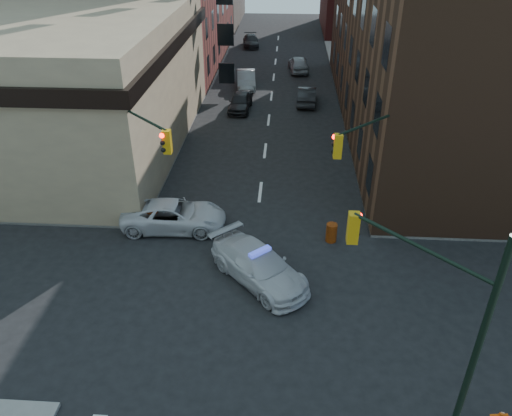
# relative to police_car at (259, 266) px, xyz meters

# --- Properties ---
(ground) EXTENTS (140.00, 140.00, 0.00)m
(ground) POSITION_rel_police_car_xyz_m (-0.41, -1.72, -0.79)
(ground) COLOR black
(ground) RESTS_ON ground
(sidewalk_nw) EXTENTS (34.00, 54.50, 0.15)m
(sidewalk_nw) POSITION_rel_police_car_xyz_m (-23.41, 31.03, -0.71)
(sidewalk_nw) COLOR gray
(sidewalk_nw) RESTS_ON ground
(sidewalk_ne) EXTENTS (34.00, 54.50, 0.15)m
(sidewalk_ne) POSITION_rel_police_car_xyz_m (22.59, 31.03, -0.71)
(sidewalk_ne) COLOR gray
(sidewalk_ne) RESTS_ON ground
(bank_building) EXTENTS (22.00, 22.00, 9.00)m
(bank_building) POSITION_rel_police_car_xyz_m (-17.41, 14.78, 3.71)
(bank_building) COLOR tan
(bank_building) RESTS_ON ground
(commercial_row_ne) EXTENTS (14.00, 34.00, 14.00)m
(commercial_row_ne) POSITION_rel_police_car_xyz_m (12.59, 20.78, 6.21)
(commercial_row_ne) COLOR #452A1B
(commercial_row_ne) RESTS_ON ground
(signal_pole_se) EXTENTS (5.40, 5.27, 8.00)m
(signal_pole_se) POSITION_rel_police_car_xyz_m (5.63, -7.24, 3.83)
(signal_pole_se) COLOR black
(signal_pole_se) RESTS_ON sidewalk_se
(signal_pole_nw) EXTENTS (3.58, 3.67, 8.00)m
(signal_pole_nw) POSITION_rel_police_car_xyz_m (-6.26, 3.62, 3.55)
(signal_pole_nw) COLOR black
(signal_pole_nw) RESTS_ON sidewalk_nw
(signal_pole_ne) EXTENTS (3.67, 3.58, 8.00)m
(signal_pole_ne) POSITION_rel_police_car_xyz_m (5.43, 3.63, 3.55)
(signal_pole_ne) COLOR black
(signal_pole_ne) RESTS_ON sidewalk_ne
(tree_ne_near) EXTENTS (3.00, 3.00, 4.85)m
(tree_ne_near) POSITION_rel_police_car_xyz_m (7.09, 24.28, 2.70)
(tree_ne_near) COLOR black
(tree_ne_near) RESTS_ON sidewalk_ne
(tree_ne_far) EXTENTS (3.00, 3.00, 4.85)m
(tree_ne_far) POSITION_rel_police_car_xyz_m (7.09, 32.28, 2.70)
(tree_ne_far) COLOR black
(tree_ne_far) RESTS_ON sidewalk_ne
(police_car) EXTENTS (5.30, 5.50, 1.58)m
(police_car) POSITION_rel_police_car_xyz_m (0.00, 0.00, 0.00)
(police_car) COLOR silver
(police_car) RESTS_ON ground
(pickup) EXTENTS (5.56, 2.72, 1.52)m
(pickup) POSITION_rel_police_car_xyz_m (-4.75, 4.08, -0.03)
(pickup) COLOR silver
(pickup) RESTS_ON ground
(parked_car_wnear) EXTENTS (1.95, 4.38, 1.46)m
(parked_car_wnear) POSITION_rel_police_car_xyz_m (-2.91, 22.45, -0.06)
(parked_car_wnear) COLOR black
(parked_car_wnear) RESTS_ON ground
(parked_car_wfar) EXTENTS (2.15, 4.94, 1.58)m
(parked_car_wfar) POSITION_rel_police_car_xyz_m (-2.91, 28.64, 0.00)
(parked_car_wfar) COLOR gray
(parked_car_wfar) RESTS_ON ground
(parked_car_wdeep) EXTENTS (2.36, 4.73, 1.32)m
(parked_car_wdeep) POSITION_rel_police_car_xyz_m (-3.69, 45.29, -0.13)
(parked_car_wdeep) COLOR black
(parked_car_wdeep) RESTS_ON ground
(parked_car_enear) EXTENTS (1.80, 4.54, 1.47)m
(parked_car_enear) POSITION_rel_police_car_xyz_m (2.73, 24.46, -0.05)
(parked_car_enear) COLOR black
(parked_car_enear) RESTS_ON ground
(parked_car_efar) EXTENTS (2.33, 4.84, 1.59)m
(parked_car_efar) POSITION_rel_police_car_xyz_m (2.09, 34.56, 0.01)
(parked_car_efar) COLOR gray
(parked_car_efar) RESTS_ON ground
(pedestrian_a) EXTENTS (0.61, 0.42, 1.61)m
(pedestrian_a) POSITION_rel_police_car_xyz_m (-6.91, 7.82, 0.17)
(pedestrian_a) COLOR black
(pedestrian_a) RESTS_ON sidewalk_nw
(pedestrian_b) EXTENTS (1.08, 0.97, 1.84)m
(pedestrian_b) POSITION_rel_police_car_xyz_m (-10.70, 5.46, 0.28)
(pedestrian_b) COLOR black
(pedestrian_b) RESTS_ON sidewalk_nw
(pedestrian_c) EXTENTS (1.18, 0.87, 1.86)m
(pedestrian_c) POSITION_rel_police_car_xyz_m (-13.41, 4.28, 0.29)
(pedestrian_c) COLOR #202830
(pedestrian_c) RESTS_ON sidewalk_nw
(barrel_road) EXTENTS (0.65, 0.65, 1.00)m
(barrel_road) POSITION_rel_police_car_xyz_m (3.50, 3.37, -0.29)
(barrel_road) COLOR orange
(barrel_road) RESTS_ON ground
(barrel_bank) EXTENTS (0.74, 0.74, 1.12)m
(barrel_bank) POSITION_rel_police_car_xyz_m (-5.83, 3.88, -0.23)
(barrel_bank) COLOR #D35309
(barrel_bank) RESTS_ON ground
(barricade_nw_a) EXTENTS (1.23, 0.66, 0.90)m
(barricade_nw_a) POSITION_rel_police_car_xyz_m (-8.50, 4.86, -0.19)
(barricade_nw_a) COLOR #C33E09
(barricade_nw_a) RESTS_ON sidewalk_nw
(barricade_nw_b) EXTENTS (1.08, 0.55, 0.80)m
(barricade_nw_b) POSITION_rel_police_car_xyz_m (-9.01, 4.25, -0.24)
(barricade_nw_b) COLOR #E0440A
(barricade_nw_b) RESTS_ON sidewalk_nw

